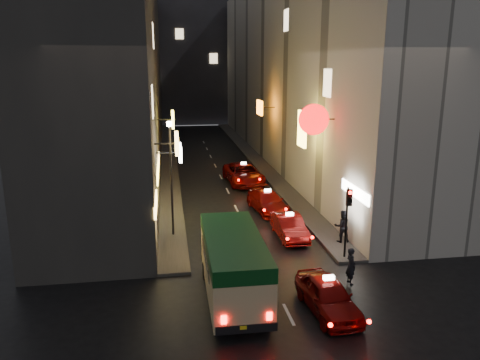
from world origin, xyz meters
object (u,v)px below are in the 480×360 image
taxi_near (328,293)px  traffic_light (348,208)px  pedestrian_crossing (351,264)px  minibus (234,260)px  lamp_post (171,171)px

taxi_near → traffic_light: bearing=61.1°
taxi_near → traffic_light: size_ratio=1.43×
taxi_near → pedestrian_crossing: (1.77, 2.12, 0.15)m
taxi_near → minibus: bearing=155.9°
minibus → traffic_light: traffic_light is taller
minibus → taxi_near: (3.43, -1.54, -0.93)m
traffic_light → pedestrian_crossing: bearing=-106.6°
taxi_near → traffic_light: (2.47, 4.47, 1.91)m
minibus → taxi_near: size_ratio=1.26×
minibus → taxi_near: minibus is taller
lamp_post → minibus: bearing=-72.9°
pedestrian_crossing → traffic_light: size_ratio=0.53×
traffic_light → minibus: bearing=-153.6°
traffic_light → lamp_post: size_ratio=0.56×
traffic_light → lamp_post: bearing=151.1°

